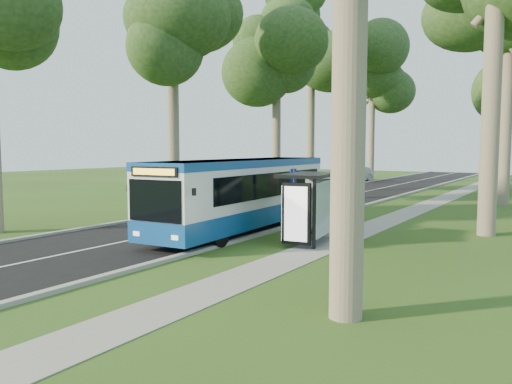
# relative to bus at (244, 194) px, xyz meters

# --- Properties ---
(ground) EXTENTS (120.00, 120.00, 0.00)m
(ground) POSITION_rel_bus_xyz_m (1.20, -1.81, -1.54)
(ground) COLOR #2D4716
(ground) RESTS_ON ground
(road) EXTENTS (7.00, 100.00, 0.02)m
(road) POSITION_rel_bus_xyz_m (-2.30, 8.19, -1.53)
(road) COLOR black
(road) RESTS_ON ground
(kerb_east) EXTENTS (0.25, 100.00, 0.12)m
(kerb_east) POSITION_rel_bus_xyz_m (1.20, 8.19, -1.48)
(kerb_east) COLOR #9E9B93
(kerb_east) RESTS_ON ground
(kerb_west) EXTENTS (0.25, 100.00, 0.12)m
(kerb_west) POSITION_rel_bus_xyz_m (-5.80, 8.19, -1.48)
(kerb_west) COLOR #9E9B93
(kerb_west) RESTS_ON ground
(centre_line) EXTENTS (0.12, 100.00, 0.00)m
(centre_line) POSITION_rel_bus_xyz_m (-2.30, 8.19, -1.51)
(centre_line) COLOR white
(centre_line) RESTS_ON road
(footpath) EXTENTS (1.50, 100.00, 0.02)m
(footpath) POSITION_rel_bus_xyz_m (4.20, 8.19, -1.53)
(footpath) COLOR gray
(footpath) RESTS_ON ground
(bus) EXTENTS (3.00, 11.31, 2.96)m
(bus) POSITION_rel_bus_xyz_m (0.00, 0.00, 0.00)
(bus) COLOR white
(bus) RESTS_ON ground
(bus_stop_sign) EXTENTS (0.11, 0.37, 2.65)m
(bus_stop_sign) POSITION_rel_bus_xyz_m (2.05, 0.49, 0.11)
(bus_stop_sign) COLOR gray
(bus_stop_sign) RESTS_ON ground
(bus_shelter) EXTENTS (1.99, 3.13, 2.52)m
(bus_shelter) POSITION_rel_bus_xyz_m (3.53, -1.20, 0.24)
(bus_shelter) COLOR black
(bus_shelter) RESTS_ON ground
(litter_bin) EXTENTS (0.54, 0.54, 0.94)m
(litter_bin) POSITION_rel_bus_xyz_m (2.91, 1.68, -1.06)
(litter_bin) COLOR black
(litter_bin) RESTS_ON ground
(car_white) EXTENTS (1.81, 4.12, 1.38)m
(car_white) POSITION_rel_bus_xyz_m (-8.13, 23.35, -0.85)
(car_white) COLOR silver
(car_white) RESTS_ON ground
(car_silver) EXTENTS (2.29, 4.84, 1.53)m
(car_silver) POSITION_rel_bus_xyz_m (-7.51, 32.32, -0.77)
(car_silver) COLOR #989A9F
(car_silver) RESTS_ON ground
(tree_west_b) EXTENTS (5.20, 5.20, 15.65)m
(tree_west_b) POSITION_rel_bus_xyz_m (-9.30, 6.19, 10.05)
(tree_west_b) COLOR #7A6B56
(tree_west_b) RESTS_ON ground
(tree_west_c) EXTENTS (5.20, 5.20, 13.98)m
(tree_west_c) POSITION_rel_bus_xyz_m (-7.80, 16.19, 8.83)
(tree_west_c) COLOR #7A6B56
(tree_west_c) RESTS_ON ground
(tree_west_d) EXTENTS (5.20, 5.20, 18.72)m
(tree_west_d) POSITION_rel_bus_xyz_m (-9.80, 26.19, 12.29)
(tree_west_d) COLOR #7A6B56
(tree_west_d) RESTS_ON ground
(tree_west_e) EXTENTS (5.20, 5.20, 14.86)m
(tree_west_e) POSITION_rel_bus_xyz_m (-7.30, 36.19, 9.48)
(tree_west_e) COLOR #7A6B56
(tree_west_e) RESTS_ON ground
(tree_east_c) EXTENTS (5.20, 5.20, 15.83)m
(tree_east_c) POSITION_rel_bus_xyz_m (8.00, 16.19, 10.18)
(tree_east_c) COLOR #7A6B56
(tree_east_c) RESTS_ON ground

